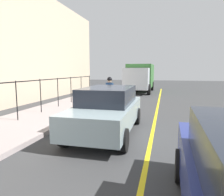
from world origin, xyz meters
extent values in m
plane|color=#363638|center=(0.00, 0.00, 0.00)|extent=(80.00, 80.00, 0.00)
cube|color=yellow|center=(0.00, -1.60, 0.00)|extent=(36.00, 0.12, 0.01)
cube|color=gray|center=(0.00, 3.40, 0.07)|extent=(40.00, 3.20, 0.15)
cylinder|color=black|center=(0.17, 3.80, 0.95)|extent=(0.04, 0.04, 1.60)
cylinder|color=black|center=(1.83, 3.80, 0.95)|extent=(0.04, 0.04, 1.60)
cylinder|color=black|center=(3.48, 3.80, 0.95)|extent=(0.04, 0.04, 1.60)
cylinder|color=black|center=(5.13, 3.80, 0.95)|extent=(0.04, 0.04, 1.60)
cylinder|color=black|center=(6.78, 3.80, 0.95)|extent=(0.04, 0.04, 1.60)
cylinder|color=black|center=(8.44, 3.80, 0.95)|extent=(0.04, 0.04, 1.60)
cube|color=black|center=(1.00, 3.80, 1.70)|extent=(14.87, 0.04, 0.04)
torus|color=black|center=(4.19, 0.83, 0.33)|extent=(0.66, 0.08, 0.66)
torus|color=black|center=(3.14, 0.86, 0.33)|extent=(0.66, 0.08, 0.66)
cube|color=black|center=(3.67, 0.85, 0.58)|extent=(0.93, 0.07, 0.24)
cylinder|color=black|center=(3.52, 0.85, 0.73)|extent=(0.03, 0.03, 0.35)
cube|color=#142B4E|center=(3.57, 0.85, 1.21)|extent=(0.35, 0.37, 0.63)
sphere|color=tan|center=(3.62, 0.85, 1.62)|extent=(0.22, 0.22, 0.22)
sphere|color=black|center=(3.62, 0.85, 1.70)|extent=(0.26, 0.26, 0.26)
cylinder|color=#191E38|center=(3.55, 0.95, 0.68)|extent=(0.34, 0.13, 0.65)
cylinder|color=#191E38|center=(3.54, 0.75, 0.68)|extent=(0.34, 0.13, 0.65)
cube|color=black|center=(3.19, 0.86, 0.75)|extent=(0.25, 0.21, 0.18)
cylinder|color=black|center=(-2.80, -2.32, 0.32)|extent=(0.64, 0.23, 0.64)
cube|color=gray|center=(-0.15, -0.08, 0.67)|extent=(4.42, 1.85, 0.70)
cube|color=#1E232D|center=(0.05, -0.07, 1.30)|extent=(2.48, 1.61, 0.56)
cylinder|color=black|center=(-1.63, -0.94, 0.32)|extent=(0.64, 0.23, 0.64)
cylinder|color=black|center=(-1.65, 0.76, 0.32)|extent=(0.64, 0.23, 0.64)
cylinder|color=black|center=(1.36, -0.91, 0.32)|extent=(0.64, 0.23, 0.64)
cylinder|color=black|center=(1.34, 0.79, 0.32)|extent=(0.64, 0.23, 0.64)
cube|color=#2F642D|center=(14.95, 0.49, 1.63)|extent=(4.78, 2.43, 2.30)
cube|color=silver|center=(11.53, 0.51, 1.43)|extent=(1.83, 2.22, 1.90)
cylinder|color=black|center=(11.66, -0.61, 0.48)|extent=(0.96, 0.31, 0.96)
cylinder|color=black|center=(11.68, 1.63, 0.48)|extent=(0.96, 0.31, 0.96)
cylinder|color=black|center=(16.00, -0.64, 0.48)|extent=(0.96, 0.31, 0.96)
cylinder|color=black|center=(16.02, 1.60, 0.48)|extent=(0.96, 0.31, 0.96)
camera|label=1|loc=(-6.76, -1.95, 2.15)|focal=32.82mm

